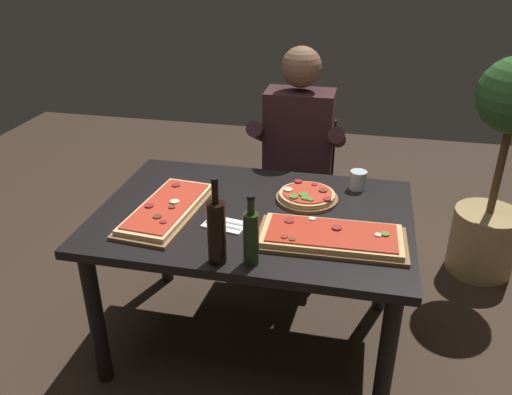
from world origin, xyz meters
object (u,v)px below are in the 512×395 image
object	(u,v)px
pizza_rectangular_left	(167,209)
oil_bottle_amber	(251,236)
wine_bottle_dark	(217,231)
tumbler_near_camera	(358,180)
pizza_rectangular_front	(331,237)
pizza_round_far	(307,196)
seated_diner	(297,153)
dining_table	(254,231)
potted_plant_corner	(500,167)
diner_chair	(298,185)

from	to	relation	value
pizza_rectangular_left	oil_bottle_amber	world-z (taller)	oil_bottle_amber
wine_bottle_dark	tumbler_near_camera	size ratio (longest dim) A/B	3.82
pizza_rectangular_front	pizza_round_far	bearing A→B (deg)	112.74
pizza_rectangular_front	seated_diner	distance (m)	0.95
dining_table	seated_diner	size ratio (longest dim) A/B	1.05
pizza_rectangular_left	potted_plant_corner	distance (m)	1.88
pizza_rectangular_front	oil_bottle_amber	size ratio (longest dim) A/B	2.13
dining_table	tumbler_near_camera	bearing A→B (deg)	38.02
dining_table	pizza_rectangular_left	bearing A→B (deg)	-167.17
pizza_round_far	oil_bottle_amber	distance (m)	0.59
oil_bottle_amber	seated_diner	xyz separation A→B (m)	(0.01, 1.13, -0.11)
pizza_round_far	wine_bottle_dark	world-z (taller)	wine_bottle_dark
pizza_rectangular_left	oil_bottle_amber	bearing A→B (deg)	-34.11
diner_chair	dining_table	bearing A→B (deg)	-95.97
pizza_rectangular_left	potted_plant_corner	bearing A→B (deg)	31.97
wine_bottle_dark	potted_plant_corner	distance (m)	1.84
wine_bottle_dark	potted_plant_corner	bearing A→B (deg)	46.19
pizza_rectangular_left	pizza_rectangular_front	bearing A→B (deg)	-6.60
tumbler_near_camera	dining_table	bearing A→B (deg)	-141.98
oil_bottle_amber	pizza_rectangular_front	bearing A→B (deg)	38.11
pizza_rectangular_left	pizza_round_far	distance (m)	0.65
pizza_rectangular_front	oil_bottle_amber	distance (m)	0.37
diner_chair	oil_bottle_amber	bearing A→B (deg)	-90.54
pizza_rectangular_left	seated_diner	size ratio (longest dim) A/B	0.45
dining_table	diner_chair	bearing A→B (deg)	84.03
tumbler_near_camera	potted_plant_corner	world-z (taller)	potted_plant_corner
pizza_rectangular_left	tumbler_near_camera	size ratio (longest dim) A/B	6.52
oil_bottle_amber	diner_chair	bearing A→B (deg)	89.46
pizza_round_far	seated_diner	world-z (taller)	seated_diner
seated_diner	oil_bottle_amber	bearing A→B (deg)	-90.59
dining_table	pizza_rectangular_front	distance (m)	0.42
pizza_rectangular_front	pizza_round_far	world-z (taller)	same
pizza_rectangular_left	pizza_round_far	world-z (taller)	same
oil_bottle_amber	potted_plant_corner	xyz separation A→B (m)	(1.14, 1.30, -0.17)
pizza_rectangular_front	tumbler_near_camera	world-z (taller)	tumbler_near_camera
pizza_rectangular_front	potted_plant_corner	size ratio (longest dim) A/B	0.47
wine_bottle_dark	potted_plant_corner	xyz separation A→B (m)	(1.27, 1.32, -0.19)
seated_diner	pizza_rectangular_front	bearing A→B (deg)	-73.31
pizza_rectangular_front	wine_bottle_dark	xyz separation A→B (m)	(-0.41, -0.24, 0.11)
pizza_rectangular_left	pizza_round_far	size ratio (longest dim) A/B	2.06
pizza_rectangular_front	pizza_rectangular_left	world-z (taller)	same
wine_bottle_dark	dining_table	bearing A→B (deg)	83.17
oil_bottle_amber	tumbler_near_camera	bearing A→B (deg)	63.68
dining_table	tumbler_near_camera	distance (m)	0.58
wine_bottle_dark	oil_bottle_amber	xyz separation A→B (m)	(0.13, 0.02, -0.02)
potted_plant_corner	wine_bottle_dark	bearing A→B (deg)	-133.81
seated_diner	pizza_round_far	bearing A→B (deg)	-77.20
oil_bottle_amber	dining_table	bearing A→B (deg)	101.19
dining_table	wine_bottle_dark	distance (m)	0.47
pizza_rectangular_front	potted_plant_corner	bearing A→B (deg)	51.62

